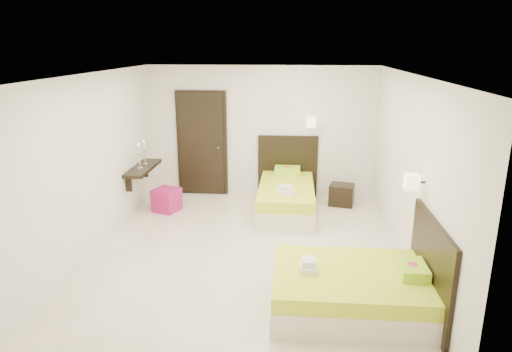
# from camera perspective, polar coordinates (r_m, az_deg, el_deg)

# --- Properties ---
(floor) EXTENTS (5.50, 5.50, 0.00)m
(floor) POSITION_cam_1_polar(r_m,az_deg,el_deg) (6.90, -1.05, -9.48)
(floor) COLOR beige
(floor) RESTS_ON ground
(bed_single) EXTENTS (1.19, 1.99, 1.64)m
(bed_single) POSITION_cam_1_polar(r_m,az_deg,el_deg) (8.46, 3.83, -2.40)
(bed_single) COLOR beige
(bed_single) RESTS_ON ground
(bed_double) EXTENTS (1.80, 1.53, 1.49)m
(bed_double) POSITION_cam_1_polar(r_m,az_deg,el_deg) (5.57, 12.47, -13.49)
(bed_double) COLOR beige
(bed_double) RESTS_ON ground
(nightstand) EXTENTS (0.53, 0.49, 0.40)m
(nightstand) POSITION_cam_1_polar(r_m,az_deg,el_deg) (8.93, 10.66, -2.30)
(nightstand) COLOR black
(nightstand) RESTS_ON ground
(ottoman) EXTENTS (0.54, 0.54, 0.42)m
(ottoman) POSITION_cam_1_polar(r_m,az_deg,el_deg) (8.62, -11.10, -2.93)
(ottoman) COLOR #971454
(ottoman) RESTS_ON ground
(door) EXTENTS (1.02, 0.15, 2.14)m
(door) POSITION_cam_1_polar(r_m,az_deg,el_deg) (9.28, -6.77, 4.01)
(door) COLOR black
(door) RESTS_ON ground
(console_shelf) EXTENTS (0.35, 1.20, 0.78)m
(console_shelf) POSITION_cam_1_polar(r_m,az_deg,el_deg) (8.54, -14.01, 0.94)
(console_shelf) COLOR black
(console_shelf) RESTS_ON ground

